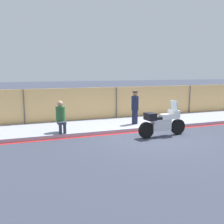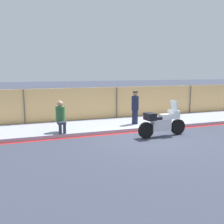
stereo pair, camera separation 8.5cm
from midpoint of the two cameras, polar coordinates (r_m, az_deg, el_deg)
name	(u,v)px [view 2 (the right image)]	position (r m, az deg, el deg)	size (l,w,h in m)	color
ground_plane	(152,137)	(11.24, 8.95, -5.50)	(120.00, 120.00, 0.00)	#333847
sidewalk	(127,124)	(13.56, 3.47, -2.56)	(36.79, 2.94, 0.16)	#8E93A3
curb_paint_stripe	(140,132)	(12.20, 6.41, -4.29)	(36.79, 0.18, 0.01)	red
storefront_fence	(116,104)	(14.84, 1.09, 1.83)	(34.95, 0.17, 1.88)	#E5B26B
motorcycle	(162,122)	(11.37, 11.07, -2.22)	(2.32, 0.60, 1.52)	black
officer_standing	(135,107)	(13.02, 5.23, 1.01)	(0.36, 0.36, 1.63)	#191E38
person_seated_on_curb	(61,115)	(11.47, -10.92, -0.63)	(0.40, 0.70, 1.36)	#2D3342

